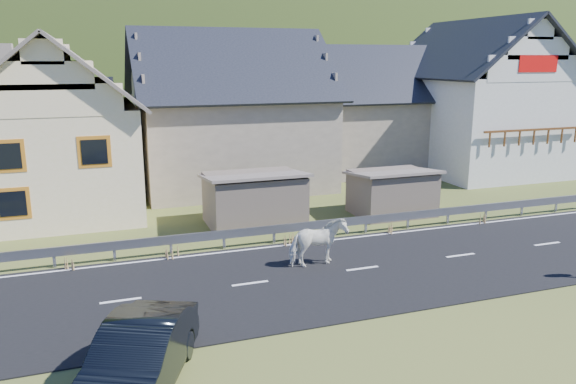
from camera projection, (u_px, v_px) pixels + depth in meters
name	position (u px, v px, depth m)	size (l,w,h in m)	color
ground	(362.00, 270.00, 19.30)	(160.00, 160.00, 0.00)	#36441C
road	(362.00, 269.00, 19.29)	(60.00, 7.00, 0.04)	black
lane_markings	(362.00, 268.00, 19.29)	(60.00, 6.60, 0.01)	silver
guardrail	(321.00, 225.00, 22.55)	(28.10, 0.09, 0.75)	#93969B
shed_left	(254.00, 200.00, 24.37)	(4.30, 3.30, 2.40)	#6F5F51
shed_right	(392.00, 193.00, 26.02)	(3.80, 2.90, 2.20)	#6F5F51
house_cream	(55.00, 119.00, 26.10)	(7.80, 9.80, 8.30)	#FDE5BA
house_stone_a	(229.00, 103.00, 31.68)	(10.80, 9.80, 8.90)	gray
house_stone_b	(371.00, 103.00, 36.82)	(9.80, 8.80, 8.10)	gray
house_white	(477.00, 91.00, 35.80)	(8.80, 10.80, 9.70)	silver
mountain	(135.00, 140.00, 190.84)	(440.00, 280.00, 260.00)	#233011
horse	(318.00, 242.00, 19.39)	(1.99, 0.91, 1.68)	white
car	(138.00, 359.00, 12.10)	(1.62, 4.63, 1.53)	black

